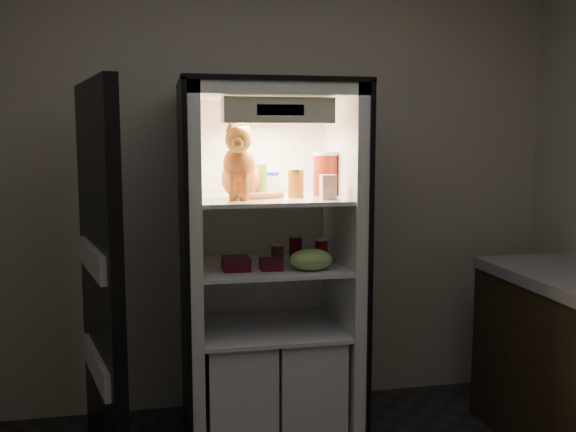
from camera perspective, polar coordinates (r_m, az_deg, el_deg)
The scene contains 16 objects.
room_shell at distance 1.98m, azimuth 4.98°, elevation 7.63°, with size 3.60×3.60×3.60m.
refrigerator at distance 3.43m, azimuth -1.79°, elevation -6.54°, with size 0.90×0.72×1.88m.
fridge_door at distance 3.11m, azimuth -16.32°, elevation -5.92°, with size 0.26×0.86×1.85m.
tabby_cat at distance 3.21m, azimuth -4.27°, elevation 4.15°, with size 0.33×0.38×0.39m.
parmesan_shaker at distance 3.28m, azimuth -2.45°, elevation 3.16°, with size 0.07×0.07×0.17m.
mayo_tub at distance 3.39m, azimuth -1.53°, elevation 2.91°, with size 0.09×0.09×0.12m.
salsa_jar at distance 3.25m, azimuth 0.70°, elevation 2.91°, with size 0.08×0.08×0.14m.
pepper_jar at distance 3.38m, azimuth 3.38°, elevation 3.79°, with size 0.14×0.14×0.23m.
cream_carton at distance 3.16m, azimuth 3.57°, elevation 2.58°, with size 0.07×0.07×0.12m, color white.
soda_can_a at distance 3.44m, azimuth 0.67°, elevation -2.87°, with size 0.07×0.07×0.13m.
soda_can_b at distance 3.45m, azimuth 3.00°, elevation -2.97°, with size 0.06×0.06×0.11m.
soda_can_c at distance 3.35m, azimuth 2.98°, elevation -3.16°, with size 0.07×0.07×0.13m.
condiment_jar at distance 3.41m, azimuth -0.96°, elevation -3.25°, with size 0.07×0.07×0.09m.
grape_bag at distance 3.18m, azimuth 2.05°, elevation -3.89°, with size 0.22×0.16×0.11m, color #7BB755.
berry_box_left at distance 3.19m, azimuth -4.63°, elevation -4.24°, with size 0.13×0.13×0.07m, color #540E17.
berry_box_right at distance 3.20m, azimuth -1.51°, elevation -4.31°, with size 0.11×0.11×0.05m, color #540E17.
Camera 1 is at (-0.56, -1.90, 1.60)m, focal length 40.00 mm.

